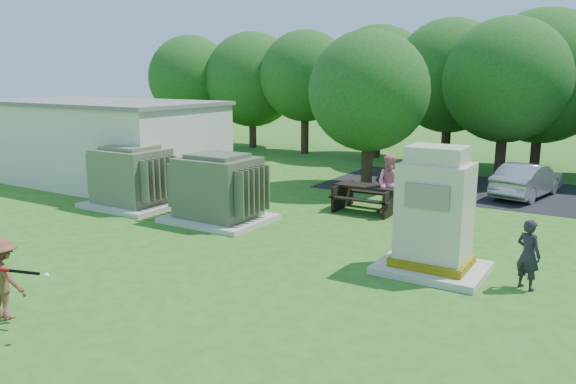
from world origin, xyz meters
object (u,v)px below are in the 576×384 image
Objects in this scene: transformer_left at (132,178)px; batter at (3,278)px; person_at_picnic at (391,184)px; picnic_table at (367,195)px; transformer_right at (218,190)px; person_by_generator at (528,255)px; car_white at (425,171)px; car_silver_a at (527,180)px; generator_cabinet at (434,218)px.

transformer_left reaches higher than batter.
person_at_picnic reaches higher than batter.
picnic_table is at bearing -109.21° from batter.
batter is 0.80× the size of person_at_picnic.
person_at_picnic is at bearing 41.35° from transformer_right.
transformer_right is 1.96× the size of batter.
person_by_generator reaches higher than car_white.
person_at_picnic reaches higher than car_silver_a.
batter is 0.40× the size of car_white.
car_silver_a is at bearing 87.06° from generator_cabinet.
car_white is at bearing 14.35° from car_silver_a.
picnic_table is 1.33× the size of batter.
car_white is at bearing 95.10° from person_at_picnic.
picnic_table is at bearing 128.52° from generator_cabinet.
person_at_picnic is 0.51× the size of car_silver_a.
picnic_table is 0.54× the size of car_silver_a.
batter is 10.27m from person_by_generator.
person_by_generator is 0.78× the size of person_at_picnic.
transformer_right is 9.02m from person_by_generator.
batter is 0.40× the size of car_silver_a.
car_white is (3.70, 8.43, -0.32)m from transformer_right.
generator_cabinet is at bearing 98.71° from car_silver_a.
person_by_generator is at bearing -43.61° from person_at_picnic.
transformer_left is at bearing -154.99° from person_at_picnic.
transformer_left reaches higher than car_silver_a.
transformer_left is 1.47× the size of picnic_table.
picnic_table is 7.18m from person_by_generator.
person_at_picnic is (-4.85, 4.64, 0.21)m from person_by_generator.
batter reaches higher than person_by_generator.
batter reaches higher than picnic_table.
picnic_table is 11.30m from batter.
generator_cabinet is at bearing 27.42° from person_by_generator.
generator_cabinet is at bearing -49.76° from car_white.
car_silver_a is at bearing 23.91° from car_white.
person_by_generator is (5.59, -4.51, 0.20)m from picnic_table.
person_at_picnic is (7.82, 3.62, -0.01)m from transformer_left.
transformer_left is 2.00× the size of person_by_generator.
transformer_left reaches higher than car_white.
transformer_right is 4.88m from picnic_table.
generator_cabinet is (6.95, -1.00, 0.29)m from transformer_right.
picnic_table is at bearing 63.14° from car_silver_a.
transformer_left is 14.09m from car_silver_a.
generator_cabinet is 5.79m from picnic_table.
person_at_picnic reaches higher than picnic_table.
car_white is (7.40, 8.43, -0.32)m from transformer_left.
generator_cabinet reaches higher than transformer_left.
batter is (-5.90, -6.57, -0.49)m from generator_cabinet.
picnic_table is 0.86m from person_at_picnic.
transformer_right reaches higher than car_silver_a.
picnic_table is at bearing -11.05° from person_by_generator.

